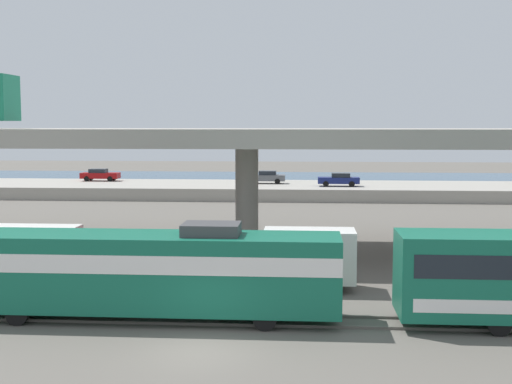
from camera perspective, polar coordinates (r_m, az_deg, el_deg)
The scene contains 12 objects.
ground_plane at distance 25.84m, azimuth -4.73°, elevation -13.12°, with size 260.00×260.00×0.00m, color #605B54.
rail_strip_near at distance 28.87m, azimuth -3.71°, elevation -10.97°, with size 110.00×0.12×0.12m, color #59544C.
rail_strip_far at distance 30.34m, azimuth -3.31°, elevation -10.14°, with size 110.00×0.12×0.12m, color #59544C.
train_locomotive at distance 29.81m, azimuth -10.72°, elevation -6.30°, with size 17.64×3.04×4.18m.
highway_overpass at distance 44.34m, azimuth -0.78°, elevation 4.42°, with size 96.00×12.74×8.05m.
service_truck_west at distance 37.12m, azimuth -16.82°, elevation -4.95°, with size 6.80×2.46×3.04m.
service_truck_east at distance 34.68m, azimuth 3.01°, elevation -5.45°, with size 6.80×2.46×3.04m.
pier_parking_lot at distance 79.62m, azimuth 1.43°, elevation 0.16°, with size 72.67×12.95×1.39m, color #9E998E.
parked_car_1 at distance 77.45m, azimuth 6.94°, elevation 1.05°, with size 4.65×1.83×1.50m.
parked_car_2 at distance 80.52m, azimuth 0.85°, elevation 1.27°, with size 4.56×1.82×1.50m.
parked_car_3 at distance 86.37m, azimuth -12.91°, elevation 1.42°, with size 4.68×1.84×1.50m.
harbor_water at distance 102.58m, azimuth 2.06°, elevation 1.00°, with size 140.00×36.00×0.01m, color #2D5170.
Camera 1 is at (3.87, -24.17, 8.31)m, focal length 47.88 mm.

